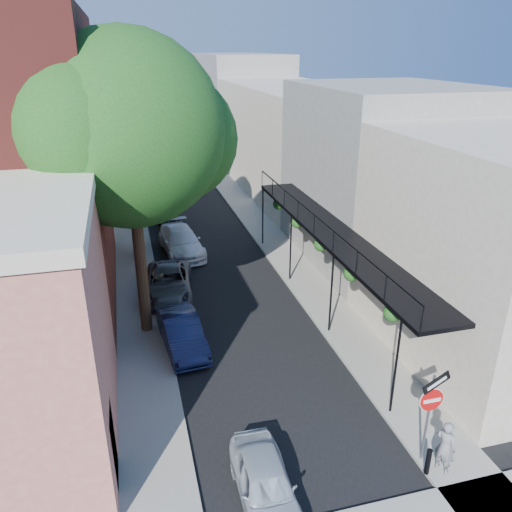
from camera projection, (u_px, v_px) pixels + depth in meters
road_surface at (181, 195)px, 39.01m from camera, size 6.00×64.00×0.01m
sidewalk_left at (129, 198)px, 38.05m from camera, size 2.00×64.00×0.12m
sidewalk_right at (231, 190)px, 39.94m from camera, size 2.00×64.00×0.12m
buildings_left at (42, 139)px, 33.81m from camera, size 10.10×59.10×12.00m
buildings_right at (294, 133)px, 38.97m from camera, size 9.80×55.00×10.00m
sign_post at (431, 403)px, 13.10m from camera, size 0.89×0.17×2.99m
bollard at (428, 462)px, 13.23m from camera, size 0.14×0.14×0.80m
oak_near at (141, 133)px, 17.58m from camera, size 7.48×6.80×11.42m
oak_mid at (133, 125)px, 24.98m from camera, size 6.60×6.00×10.20m
oak_far at (127, 87)px, 32.59m from camera, size 7.70×7.00×11.90m
parked_car_a at (265, 484)px, 12.48m from camera, size 1.46×3.49×1.18m
parked_car_b at (182, 333)px, 18.97m from camera, size 1.72×4.00×1.28m
parked_car_c at (169, 283)px, 22.99m from camera, size 2.62×4.76×1.26m
parked_car_d at (181, 241)px, 27.70m from camera, size 2.42×5.02×1.41m
parked_car_e at (169, 220)px, 31.61m from camera, size 1.44×3.35×1.13m
parked_car_f at (151, 203)px, 34.83m from camera, size 1.45×3.88×1.27m
parked_car_g at (144, 178)px, 41.10m from camera, size 2.48×4.97×1.35m
pedestrian at (445, 447)px, 13.19m from camera, size 0.58×0.69×1.60m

